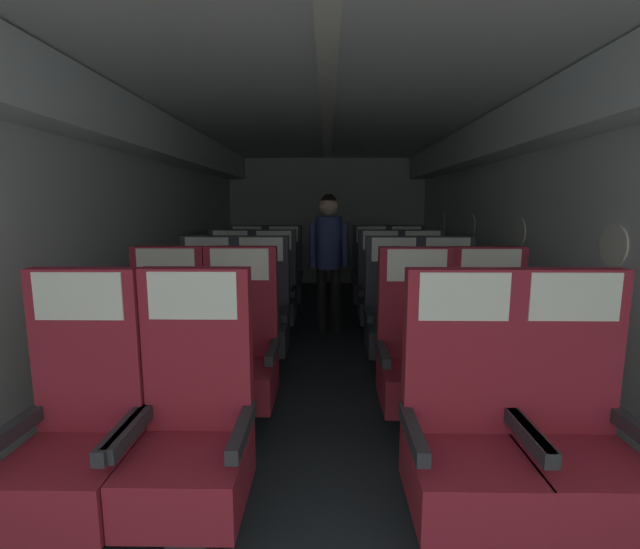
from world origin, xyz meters
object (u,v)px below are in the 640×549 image
(seat_b_right_aisle, at_px, (490,357))
(seat_c_right_aisle, at_px, (447,318))
(seat_b_right_window, at_px, (416,358))
(seat_e_left_aisle, at_px, (283,279))
(seat_d_left_window, at_px, (230,294))
(seat_e_left_window, at_px, (247,279))
(seat_d_right_window, at_px, (380,295))
(seat_e_right_aisle, at_px, (406,280))
(seat_a_right_window, at_px, (463,438))
(seat_c_right_window, at_px, (393,318))
(seat_a_left_window, at_px, (77,436))
(seat_c_left_window, at_px, (206,317))
(seat_b_left_window, at_px, (165,356))
(seat_d_right_aisle, at_px, (422,295))
(seat_a_right_aisle, at_px, (573,438))
(flight_attendant, at_px, (328,249))
(seat_e_right_window, at_px, (371,280))
(seat_c_left_aisle, at_px, (261,317))
(seat_a_left_aisle, at_px, (191,435))
(seat_b_left_aisle, at_px, (239,356))
(seat_d_left_aisle, at_px, (273,295))

(seat_b_right_aisle, relative_size, seat_c_right_aisle, 1.00)
(seat_b_right_window, xyz_separation_m, seat_e_left_aisle, (-1.11, 2.91, 0.00))
(seat_d_left_window, distance_m, seat_e_left_window, 0.96)
(seat_d_right_window, bearing_deg, seat_b_right_aisle, -76.67)
(seat_d_right_window, distance_m, seat_e_right_aisle, 1.06)
(seat_a_right_window, bearing_deg, seat_d_right_window, 89.94)
(seat_b_right_window, height_order, seat_d_left_window, same)
(seat_c_right_window, relative_size, seat_d_right_window, 1.00)
(seat_a_left_window, distance_m, seat_c_left_window, 1.95)
(seat_b_left_window, distance_m, seat_d_right_aisle, 2.79)
(seat_a_right_aisle, bearing_deg, flight_attendant, 107.37)
(seat_b_left_window, bearing_deg, seat_a_left_window, -90.39)
(seat_a_right_window, distance_m, seat_e_right_window, 3.84)
(seat_e_left_aisle, distance_m, seat_e_right_window, 1.11)
(seat_b_right_aisle, relative_size, seat_b_right_window, 1.00)
(seat_c_left_aisle, height_order, seat_e_right_aisle, same)
(seat_e_left_window, bearing_deg, seat_c_right_aisle, -43.46)
(seat_a_left_window, bearing_deg, seat_e_right_aisle, 62.32)
(seat_a_left_aisle, bearing_deg, seat_b_left_window, 115.62)
(seat_b_left_window, bearing_deg, seat_b_right_window, -0.73)
(seat_c_left_window, height_order, seat_e_left_window, same)
(seat_b_right_window, distance_m, seat_d_left_window, 2.51)
(seat_b_left_window, xyz_separation_m, seat_b_right_aisle, (2.03, 0.00, 0.00))
(seat_a_right_window, bearing_deg, seat_b_left_aisle, 138.86)
(seat_a_left_aisle, distance_m, seat_c_left_aisle, 1.92)
(seat_b_left_aisle, bearing_deg, seat_a_right_aisle, -31.78)
(seat_b_left_window, bearing_deg, seat_e_right_aisle, 55.04)
(seat_d_left_aisle, bearing_deg, seat_b_left_window, -103.37)
(seat_c_left_aisle, bearing_deg, seat_a_left_aisle, -89.99)
(seat_a_right_window, xyz_separation_m, seat_e_right_window, (-0.00, 3.84, 0.00))
(seat_b_right_window, bearing_deg, seat_e_right_aisle, 81.16)
(seat_b_left_aisle, height_order, seat_e_left_aisle, same)
(seat_b_left_window, relative_size, seat_d_left_aisle, 1.00)
(seat_e_left_aisle, bearing_deg, seat_c_right_window, -60.19)
(seat_a_right_aisle, relative_size, seat_b_right_window, 1.00)
(seat_c_right_aisle, distance_m, seat_d_left_aisle, 1.84)
(seat_b_left_aisle, distance_m, seat_e_left_window, 2.92)
(seat_d_right_aisle, height_order, seat_d_right_window, same)
(seat_a_left_aisle, xyz_separation_m, seat_a_right_aisle, (1.56, -0.00, 0.00))
(seat_a_right_aisle, relative_size, seat_d_right_window, 1.00)
(seat_c_right_aisle, height_order, seat_d_right_aisle, same)
(seat_c_right_window, height_order, seat_e_right_aisle, same)
(seat_a_left_aisle, height_order, seat_d_right_aisle, same)
(seat_a_right_window, bearing_deg, seat_e_left_window, 112.29)
(seat_a_left_aisle, relative_size, seat_c_right_aisle, 1.00)
(seat_e_left_window, bearing_deg, seat_b_left_window, -89.87)
(seat_d_right_window, bearing_deg, seat_e_left_window, 148.65)
(seat_c_right_window, bearing_deg, seat_e_right_aisle, 76.91)
(seat_a_left_window, relative_size, seat_d_left_aisle, 1.00)
(seat_b_right_aisle, xyz_separation_m, seat_c_right_aisle, (-0.01, 0.96, 0.00))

